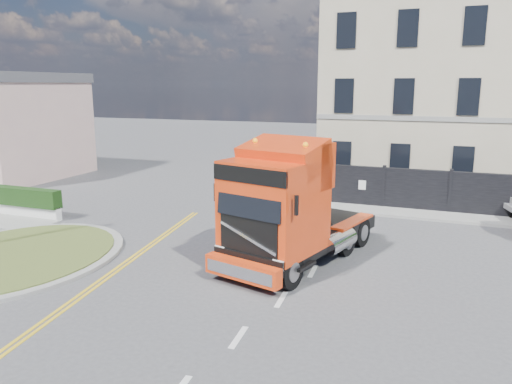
% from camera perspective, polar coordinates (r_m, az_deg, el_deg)
% --- Properties ---
extents(ground, '(120.00, 120.00, 0.00)m').
position_cam_1_polar(ground, '(17.60, -2.58, -7.37)').
color(ground, '#424244').
rests_on(ground, ground).
extents(traffic_island, '(6.80, 6.80, 0.17)m').
position_cam_1_polar(traffic_island, '(19.20, -26.12, -6.72)').
color(traffic_island, gray).
rests_on(traffic_island, ground).
extents(seaside_bldg_pink, '(8.00, 8.00, 6.00)m').
position_cam_1_polar(seaside_bldg_pink, '(36.10, -26.96, 6.29)').
color(seaside_bldg_pink, '#C09996').
rests_on(seaside_bldg_pink, ground).
extents(hoarding_fence, '(18.80, 0.25, 2.00)m').
position_cam_1_polar(hoarding_fence, '(24.69, 20.24, 0.01)').
color(hoarding_fence, black).
rests_on(hoarding_fence, ground).
extents(georgian_building, '(12.30, 10.30, 12.80)m').
position_cam_1_polar(georgian_building, '(31.71, 20.12, 11.26)').
color(georgian_building, '#BCAF95').
rests_on(georgian_building, ground).
extents(pavement_far, '(20.00, 1.60, 0.12)m').
position_cam_1_polar(pavement_far, '(24.03, 18.72, -2.51)').
color(pavement_far, gray).
rests_on(pavement_far, ground).
extents(truck, '(4.26, 7.30, 4.12)m').
position_cam_1_polar(truck, '(16.17, 3.38, -2.32)').
color(truck, black).
rests_on(truck, ground).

